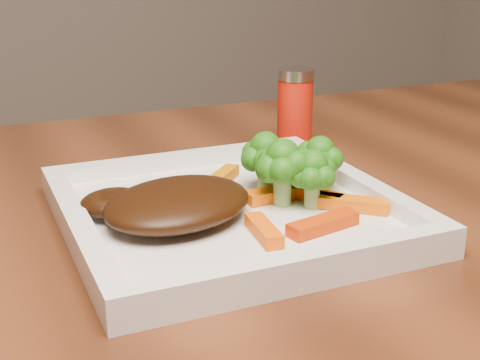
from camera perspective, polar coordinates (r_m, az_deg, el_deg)
name	(u,v)px	position (r m, az deg, el deg)	size (l,w,h in m)	color
plate	(229,216)	(0.57, -0.93, -3.09)	(0.27, 0.27, 0.01)	white
steak	(178,203)	(0.54, -5.33, -1.99)	(0.13, 0.10, 0.03)	#331807
broccoli_0	(265,154)	(0.60, 2.19, 2.23)	(0.05, 0.05, 0.07)	#356A11
broccoli_1	(320,158)	(0.60, 6.82, 1.91)	(0.05, 0.05, 0.06)	#266C12
broccoli_2	(313,174)	(0.56, 6.23, 0.49)	(0.05, 0.05, 0.06)	#105B0F
broccoli_3	(283,170)	(0.57, 3.67, 0.82)	(0.05, 0.05, 0.06)	#2F6911
carrot_0	(323,224)	(0.53, 7.10, -3.75)	(0.06, 0.02, 0.01)	#CA3303
carrot_1	(351,203)	(0.57, 9.44, -1.97)	(0.06, 0.02, 0.01)	#F76504
carrot_2	(264,230)	(0.51, 2.04, -4.31)	(0.05, 0.01, 0.01)	#FF5A04
carrot_3	(305,170)	(0.65, 5.57, 0.82)	(0.06, 0.02, 0.01)	#FA5404
carrot_4	(223,176)	(0.63, -1.47, 0.30)	(0.05, 0.01, 0.01)	orange
carrot_5	(317,196)	(0.58, 6.56, -1.34)	(0.05, 0.01, 0.01)	#F34203
carrot_6	(279,193)	(0.59, 3.36, -1.14)	(0.06, 0.02, 0.01)	#FF6404
spice_shaker	(295,109)	(0.77, 4.71, 6.09)	(0.04, 0.04, 0.09)	red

